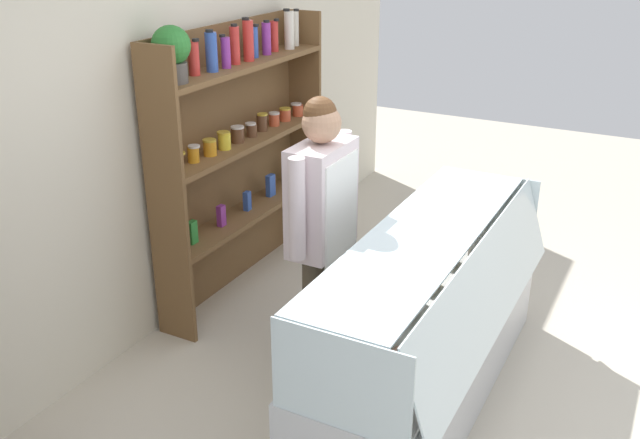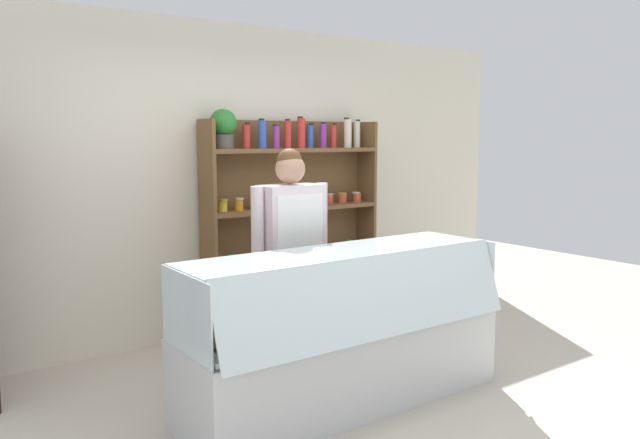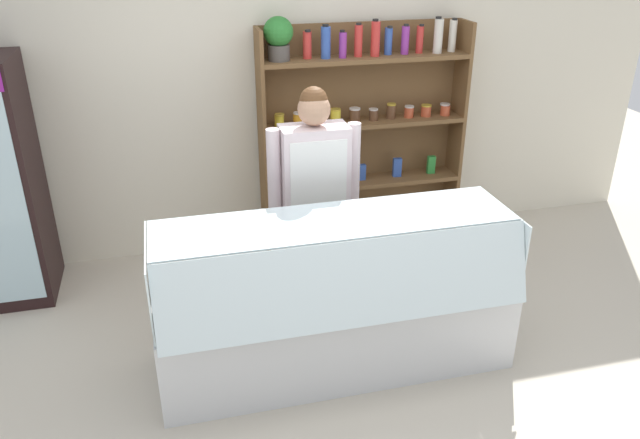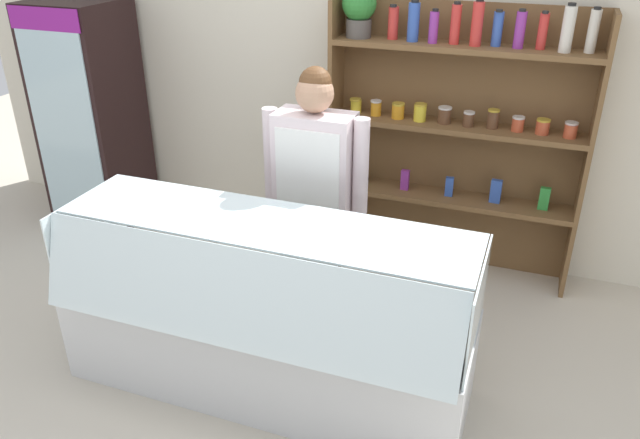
% 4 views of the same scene
% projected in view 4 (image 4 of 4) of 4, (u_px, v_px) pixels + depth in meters
% --- Properties ---
extents(ground_plane, '(12.00, 12.00, 0.00)m').
position_uv_depth(ground_plane, '(264.00, 394.00, 3.46)').
color(ground_plane, beige).
extents(back_wall, '(6.80, 0.10, 2.70)m').
position_uv_depth(back_wall, '(370.00, 72.00, 4.48)').
color(back_wall, silver).
rests_on(back_wall, ground).
extents(drinks_fridge, '(0.65, 0.64, 1.80)m').
position_uv_depth(drinks_fridge, '(92.00, 117.00, 5.00)').
color(drinks_fridge, black).
rests_on(drinks_fridge, ground).
extents(shelving_unit, '(1.73, 0.29, 1.96)m').
position_uv_depth(shelving_unit, '(449.00, 122.00, 4.24)').
color(shelving_unit, brown).
rests_on(shelving_unit, ground).
extents(deli_display_case, '(2.19, 0.74, 1.01)m').
position_uv_depth(deli_display_case, '(266.00, 339.00, 3.40)').
color(deli_display_case, silver).
rests_on(deli_display_case, ground).
extents(shop_clerk, '(0.64, 0.25, 1.65)m').
position_uv_depth(shop_clerk, '(315.00, 182.00, 3.64)').
color(shop_clerk, '#4C4233').
rests_on(shop_clerk, ground).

